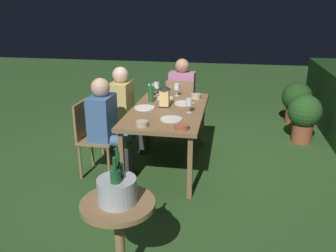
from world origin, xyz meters
TOP-DOWN VIEW (x-y plane):
  - ground_plane at (0.00, 0.00)m, footprint 16.00×16.00m
  - dining_table at (0.00, 0.00)m, footprint 1.62×0.86m
  - chair_side_left_b at (0.36, -0.82)m, footprint 0.42×0.40m
  - person_in_blue at (0.36, -0.62)m, footprint 0.38×0.47m
  - chair_head_near at (-1.06, 0.00)m, footprint 0.40×0.42m
  - person_in_pink at (-1.25, 0.00)m, footprint 0.48×0.38m
  - chair_side_left_a at (-0.36, -0.82)m, footprint 0.42×0.40m
  - person_in_mustard at (-0.36, -0.62)m, footprint 0.38×0.47m
  - lantern_centerpiece at (-0.07, -0.05)m, footprint 0.15×0.15m
  - green_bottle_on_table at (-0.26, -0.27)m, footprint 0.07×0.07m
  - wine_glass_a at (-0.62, 0.01)m, footprint 0.08×0.08m
  - wine_glass_b at (-0.53, -0.33)m, footprint 0.08×0.08m
  - wine_glass_c at (0.12, 0.27)m, footprint 0.08×0.08m
  - wine_glass_d at (-0.66, -0.28)m, footprint 0.08×0.08m
  - plate_a at (0.04, -0.28)m, footprint 0.24×0.24m
  - plate_b at (0.41, 0.11)m, footprint 0.23×0.23m
  - plate_c at (-0.24, 0.16)m, footprint 0.24×0.24m
  - plate_d at (-0.45, -0.13)m, footprint 0.22×0.22m
  - bowl_olives at (-0.53, 0.28)m, footprint 0.13×0.13m
  - bowl_bread at (0.67, -0.15)m, footprint 0.12×0.12m
  - bowl_salad at (0.68, 0.26)m, footprint 0.14×0.14m
  - side_table at (2.01, 0.02)m, footprint 0.50×0.50m
  - ice_bucket at (2.01, 0.02)m, footprint 0.26×0.26m
  - potted_plant_by_hedge at (-1.98, 1.81)m, footprint 0.48×0.48m
  - potted_plant_corner at (-1.11, 1.78)m, footprint 0.47×0.47m

SIDE VIEW (x-z plane):
  - ground_plane at x=0.00m, z-range 0.00..0.00m
  - potted_plant_by_hedge at x=-1.98m, z-range 0.05..0.74m
  - potted_plant_corner at x=-1.11m, z-range 0.06..0.76m
  - side_table at x=2.01m, z-range 0.11..0.79m
  - chair_side_left_b at x=0.36m, z-range 0.05..0.92m
  - chair_head_near at x=-1.06m, z-range 0.05..0.92m
  - chair_side_left_a at x=-0.36m, z-range 0.05..0.92m
  - person_in_blue at x=0.36m, z-range 0.06..1.21m
  - person_in_pink at x=-1.25m, z-range 0.06..1.21m
  - person_in_mustard at x=-0.36m, z-range 0.06..1.21m
  - dining_table at x=0.00m, z-range 0.31..1.04m
  - plate_a at x=0.04m, z-range 0.73..0.75m
  - plate_b at x=0.41m, z-range 0.73..0.75m
  - plate_c at x=-0.24m, z-range 0.73..0.75m
  - plate_d at x=-0.45m, z-range 0.73..0.75m
  - bowl_salad at x=0.68m, z-range 0.74..0.78m
  - bowl_bread at x=0.67m, z-range 0.74..0.79m
  - bowl_olives at x=-0.53m, z-range 0.74..0.80m
  - ice_bucket at x=2.01m, z-range 0.61..0.95m
  - green_bottle_on_table at x=-0.26m, z-range 0.70..0.99m
  - wine_glass_a at x=-0.62m, z-range 0.77..0.94m
  - wine_glass_b at x=-0.53m, z-range 0.77..0.94m
  - wine_glass_c at x=0.12m, z-range 0.77..0.94m
  - wine_glass_d at x=-0.66m, z-range 0.77..0.94m
  - lantern_centerpiece at x=-0.07m, z-range 0.75..1.01m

